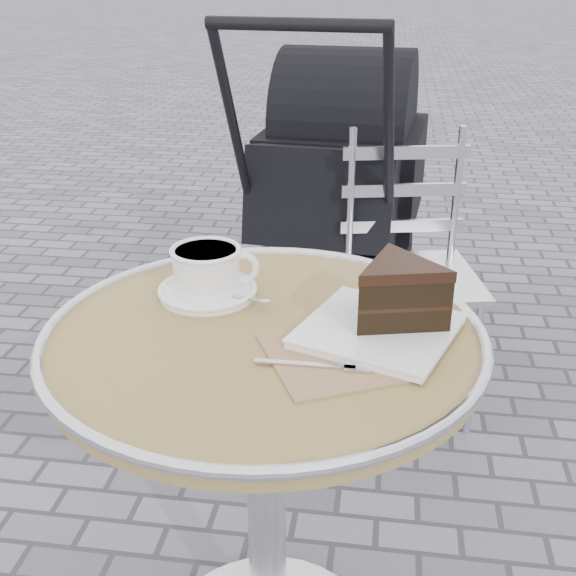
# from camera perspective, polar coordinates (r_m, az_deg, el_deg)

# --- Properties ---
(cafe_table) EXTENTS (0.72, 0.72, 0.74)m
(cafe_table) POSITION_cam_1_polar(r_m,az_deg,el_deg) (1.25, -1.80, -10.11)
(cafe_table) COLOR silver
(cafe_table) RESTS_ON ground
(cappuccino_set) EXTENTS (0.20, 0.17, 0.09)m
(cappuccino_set) POSITION_cam_1_polar(r_m,az_deg,el_deg) (1.28, -6.33, 1.06)
(cappuccino_set) COLOR white
(cappuccino_set) RESTS_ON cafe_table
(cake_plate_set) EXTENTS (0.34, 0.35, 0.12)m
(cake_plate_set) POSITION_cam_1_polar(r_m,az_deg,el_deg) (1.15, 8.32, -1.08)
(cake_plate_set) COLOR #9B7255
(cake_plate_set) RESTS_ON cafe_table
(bistro_chair) EXTENTS (0.45, 0.45, 0.84)m
(bistro_chair) POSITION_cam_1_polar(r_m,az_deg,el_deg) (2.17, 9.35, 3.79)
(bistro_chair) COLOR silver
(bistro_chair) RESTS_ON ground
(baby_stroller) EXTENTS (0.60, 1.14, 1.15)m
(baby_stroller) POSITION_cam_1_polar(r_m,az_deg,el_deg) (2.63, 4.01, 7.73)
(baby_stroller) COLOR black
(baby_stroller) RESTS_ON ground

